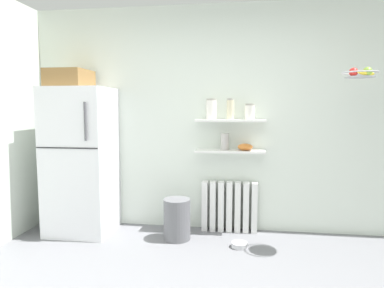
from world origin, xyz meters
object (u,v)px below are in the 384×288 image
trash_bin (177,219)px  shelf_bowl (245,147)px  pet_food_bowl (239,245)px  radiator (229,207)px  vase (225,142)px  storage_jar_2 (250,112)px  refrigerator (81,157)px  hanging_fruit_basket (361,73)px  storage_jar_0 (211,109)px  storage_jar_1 (230,109)px

trash_bin → shelf_bowl: bearing=22.2°
trash_bin → pet_food_bowl: 0.72m
radiator → vase: (-0.06, -0.03, 0.76)m
storage_jar_2 → pet_food_bowl: bearing=-102.2°
vase → refrigerator: bearing=-172.8°
trash_bin → hanging_fruit_basket: (1.77, -0.13, 1.53)m
refrigerator → hanging_fruit_basket: refrigerator is taller
refrigerator → hanging_fruit_basket: (2.91, -0.22, 0.88)m
pet_food_bowl → hanging_fruit_basket: (1.10, 0.00, 1.73)m
storage_jar_2 → trash_bin: storage_jar_2 is taller
refrigerator → storage_jar_0: size_ratio=7.98×
hanging_fruit_basket → pet_food_bowl: bearing=-180.0°
vase → hanging_fruit_basket: bearing=-18.4°
storage_jar_0 → vase: 0.40m
refrigerator → storage_jar_0: bearing=8.0°
storage_jar_1 → vase: (-0.06, -0.00, -0.37)m
storage_jar_1 → pet_food_bowl: bearing=-74.1°
shelf_bowl → hanging_fruit_basket: size_ratio=0.51×
storage_jar_0 → pet_food_bowl: 1.49m
refrigerator → shelf_bowl: 1.88m
refrigerator → storage_jar_1: size_ratio=7.92×
storage_jar_0 → storage_jar_2: 0.43m
pet_food_bowl → trash_bin: bearing=169.1°
radiator → storage_jar_1: (0.00, -0.03, 1.13)m
radiator → trash_bin: radiator is taller
storage_jar_0 → storage_jar_2: size_ratio=1.33×
storage_jar_0 → pet_food_bowl: (0.34, -0.43, -1.39)m
trash_bin → hanging_fruit_basket: size_ratio=1.36×
shelf_bowl → trash_bin: size_ratio=0.38×
storage_jar_1 → trash_bin: storage_jar_1 is taller
vase → trash_bin: 1.01m
storage_jar_1 → pet_food_bowl: storage_jar_1 is taller
storage_jar_1 → storage_jar_0: bearing=-180.0°
vase → pet_food_bowl: (0.18, -0.43, -1.03)m
storage_jar_0 → vase: bearing=0.0°
refrigerator → hanging_fruit_basket: size_ratio=5.65×
refrigerator → radiator: size_ratio=2.91×
trash_bin → hanging_fruit_basket: bearing=-4.2°
storage_jar_2 → hanging_fruit_basket: bearing=-23.0°
storage_jar_2 → trash_bin: size_ratio=0.39×
vase → pet_food_bowl: 1.13m
storage_jar_2 → storage_jar_1: bearing=180.0°
radiator → shelf_bowl: 0.72m
radiator → storage_jar_0: size_ratio=2.74×
shelf_bowl → pet_food_bowl: (-0.05, -0.43, -0.97)m
radiator → storage_jar_2: storage_jar_2 is taller
pet_food_bowl → hanging_fruit_basket: hanging_fruit_basket is taller
vase → shelf_bowl: size_ratio=1.12×
storage_jar_0 → storage_jar_1: 0.21m
vase → shelf_bowl: vase is taller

